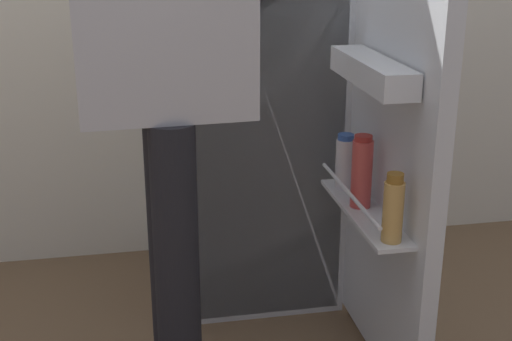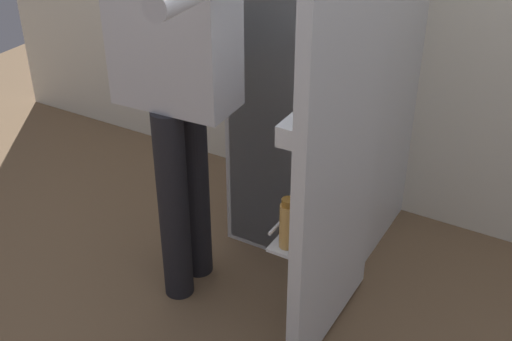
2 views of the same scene
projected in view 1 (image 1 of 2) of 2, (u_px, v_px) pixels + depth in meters
refrigerator at (248, 49)px, 2.40m from camera, size 0.68×1.24×1.80m
person at (168, 47)px, 1.75m from camera, size 0.57×0.74×1.68m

